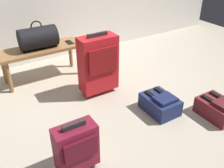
# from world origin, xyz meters

# --- Properties ---
(ground_plane) EXTENTS (6.60, 6.60, 0.00)m
(ground_plane) POSITION_xyz_m (0.00, 0.00, 0.00)
(ground_plane) COLOR #B2A893
(bench) EXTENTS (1.00, 0.36, 0.42)m
(bench) POSITION_xyz_m (-0.48, 1.01, 0.35)
(bench) COLOR olive
(bench) RESTS_ON ground
(duffel_bag_black) EXTENTS (0.44, 0.26, 0.34)m
(duffel_bag_black) POSITION_xyz_m (-0.48, 1.01, 0.55)
(duffel_bag_black) COLOR black
(duffel_bag_black) RESTS_ON bench
(cell_phone) EXTENTS (0.07, 0.14, 0.01)m
(cell_phone) POSITION_xyz_m (-0.10, 0.99, 0.42)
(cell_phone) COLOR black
(cell_phone) RESTS_ON bench
(suitcase_upright_red) EXTENTS (0.42, 0.23, 0.73)m
(suitcase_upright_red) POSITION_xyz_m (-0.04, 0.34, 0.37)
(suitcase_upright_red) COLOR red
(suitcase_upright_red) RESTS_ON ground
(suitcase_small_burgundy) EXTENTS (0.32, 0.18, 0.46)m
(suitcase_small_burgundy) POSITION_xyz_m (-0.74, -0.58, 0.24)
(suitcase_small_burgundy) COLOR maroon
(suitcase_small_burgundy) RESTS_ON ground
(backpack_navy) EXTENTS (0.28, 0.38, 0.21)m
(backpack_navy) POSITION_xyz_m (0.32, -0.33, 0.09)
(backpack_navy) COLOR navy
(backpack_navy) RESTS_ON ground
(backpack_maroon) EXTENTS (0.28, 0.38, 0.21)m
(backpack_maroon) POSITION_xyz_m (0.76, -0.70, 0.09)
(backpack_maroon) COLOR maroon
(backpack_maroon) RESTS_ON ground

